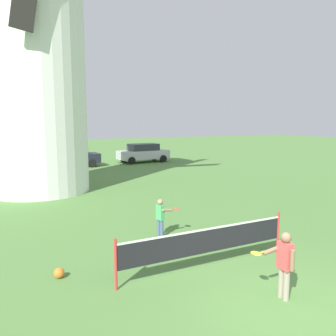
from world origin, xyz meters
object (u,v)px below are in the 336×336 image
(player_near, at_px, (284,262))
(stray_ball, at_px, (59,273))
(player_far, at_px, (161,215))
(parked_car_black, at_px, (70,157))
(windmill, at_px, (33,30))
(parked_car_silver, at_px, (143,153))
(tennis_net, at_px, (207,241))

(player_near, height_order, stray_ball, player_near)
(player_far, xyz_separation_m, parked_car_black, (0.76, 17.12, 0.15))
(windmill, distance_m, player_far, 11.42)
(windmill, relative_size, parked_car_silver, 3.67)
(stray_ball, bearing_deg, player_far, 24.06)
(parked_car_silver, bearing_deg, tennis_net, -109.10)
(stray_ball, relative_size, parked_car_silver, 0.05)
(parked_car_silver, bearing_deg, windmill, -136.37)
(player_far, relative_size, parked_car_silver, 0.27)
(parked_car_black, bearing_deg, stray_ball, -102.12)
(parked_car_silver, bearing_deg, stray_ball, -118.12)
(parked_car_black, bearing_deg, player_near, -90.66)
(windmill, height_order, parked_car_silver, windmill)
(player_near, xyz_separation_m, player_far, (-0.51, 4.37, -0.11))
(windmill, relative_size, parked_car_black, 3.68)
(tennis_net, distance_m, player_far, 2.55)
(player_far, bearing_deg, windmill, 105.06)
(player_near, bearing_deg, player_far, 96.70)
(player_far, bearing_deg, stray_ball, -155.94)
(parked_car_silver, bearing_deg, player_far, -111.51)
(tennis_net, relative_size, player_near, 3.36)
(tennis_net, xyz_separation_m, parked_car_black, (0.80, 19.67, 0.13))
(windmill, bearing_deg, player_near, -77.68)
(tennis_net, relative_size, parked_car_black, 1.05)
(windmill, xyz_separation_m, parked_car_black, (3.10, 8.42, -6.85))
(windmill, distance_m, stray_ball, 12.68)
(windmill, distance_m, player_near, 15.06)
(windmill, relative_size, player_far, 13.71)
(stray_ball, relative_size, parked_car_black, 0.05)
(tennis_net, xyz_separation_m, player_near, (0.56, -1.83, 0.08))
(parked_car_black, height_order, parked_car_silver, same)
(tennis_net, bearing_deg, stray_ball, 160.89)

